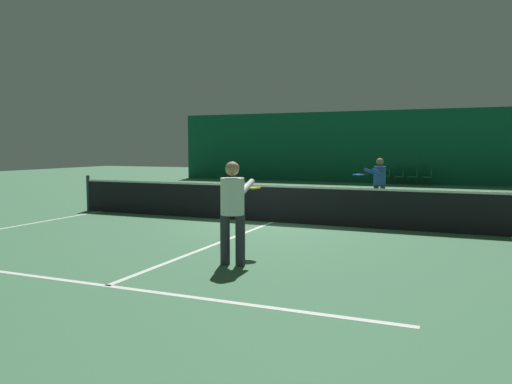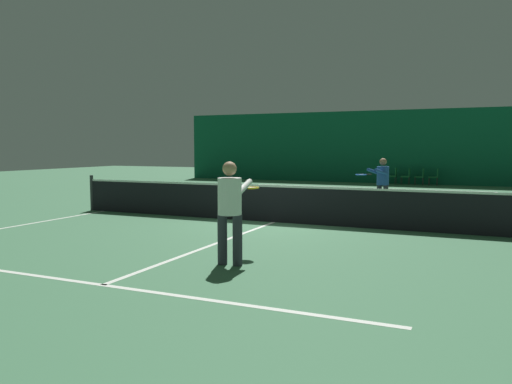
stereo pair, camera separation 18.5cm
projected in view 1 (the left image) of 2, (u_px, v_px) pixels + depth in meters
name	position (u px, v px, depth m)	size (l,w,h in m)	color
ground_plane	(273.00, 222.00, 12.76)	(60.00, 60.00, 0.00)	#3D704C
backdrop_curtain	(375.00, 147.00, 26.66)	(23.00, 0.12, 3.87)	#0F5138
court_line_baseline_far	(362.00, 188.00, 23.68)	(11.00, 0.10, 0.00)	silver
court_line_service_far	(334.00, 199.00, 18.63)	(8.25, 0.10, 0.00)	silver
court_line_service_near	(107.00, 286.00, 6.88)	(8.25, 0.10, 0.00)	silver
court_line_sideline_left	(101.00, 211.00, 14.88)	(0.10, 23.80, 0.00)	silver
court_line_centre	(273.00, 222.00, 12.76)	(0.10, 12.80, 0.00)	silver
tennis_net	(273.00, 202.00, 12.71)	(12.00, 0.10, 1.07)	black
player_near	(233.00, 205.00, 8.07)	(0.49, 1.38, 1.68)	#2D2D38
player_far	(379.00, 180.00, 15.09)	(0.96, 1.31, 1.59)	#2D2D38
courtside_chair_0	(388.00, 175.00, 25.99)	(0.44, 0.44, 0.84)	#2D2D2D
courtside_chair_1	(401.00, 175.00, 25.73)	(0.44, 0.44, 0.84)	#2D2D2D
courtside_chair_2	(415.00, 175.00, 25.47)	(0.44, 0.44, 0.84)	#2D2D2D
courtside_chair_3	(429.00, 176.00, 25.21)	(0.44, 0.44, 0.84)	#2D2D2D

